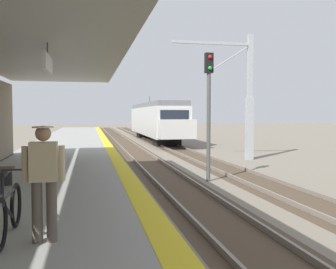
% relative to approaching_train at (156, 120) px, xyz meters
% --- Properties ---
extents(station_platform, '(5.00, 80.00, 0.91)m').
position_rel_approaching_train_xyz_m(station_platform, '(-7.80, -22.70, -1.73)').
color(station_platform, '#999993').
rests_on(station_platform, ground).
extents(track_pair_nearest_platform, '(2.34, 120.00, 0.16)m').
position_rel_approaching_train_xyz_m(track_pair_nearest_platform, '(-3.40, -18.70, -2.13)').
color(track_pair_nearest_platform, '#4C3D2D').
rests_on(track_pair_nearest_platform, ground).
extents(track_pair_middle, '(2.34, 120.00, 0.16)m').
position_rel_approaching_train_xyz_m(track_pair_middle, '(-0.00, -18.70, -2.13)').
color(track_pair_middle, '#4C3D2D').
rests_on(track_pair_middle, ground).
extents(approaching_train, '(2.93, 19.60, 4.76)m').
position_rel_approaching_train_xyz_m(approaching_train, '(0.00, 0.00, 0.00)').
color(approaching_train, silver).
rests_on(approaching_train, ground).
extents(commuter_person, '(0.59, 0.30, 1.67)m').
position_rel_approaching_train_xyz_m(commuter_person, '(-7.28, -32.31, -0.34)').
color(commuter_person, brown).
rests_on(commuter_person, station_platform).
extents(bicycle_beside_commuter, '(0.48, 1.82, 1.04)m').
position_rel_approaching_train_xyz_m(bicycle_beside_commuter, '(-7.82, -32.01, -0.88)').
color(bicycle_beside_commuter, black).
rests_on(bicycle_beside_commuter, station_platform).
extents(rail_signal_post, '(0.32, 0.34, 5.20)m').
position_rel_approaching_train_xyz_m(rail_signal_post, '(-1.90, -23.23, 1.02)').
color(rail_signal_post, '#4C4C4C').
rests_on(rail_signal_post, ground).
extents(catenary_pylon_far_side, '(5.00, 0.40, 7.50)m').
position_rel_approaching_train_xyz_m(catenary_pylon_far_side, '(2.52, -16.58, 1.43)').
color(catenary_pylon_far_side, '#9EA3A8').
rests_on(catenary_pylon_far_side, ground).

